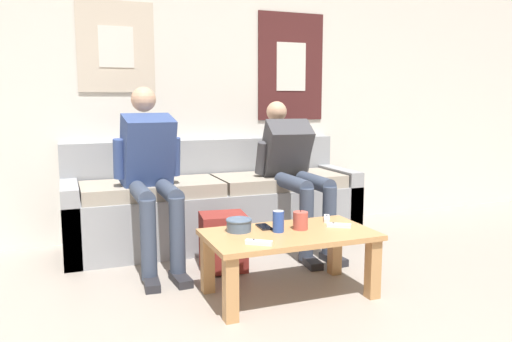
{
  "coord_description": "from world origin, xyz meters",
  "views": [
    {
      "loc": [
        -0.92,
        -1.11,
        1.13
      ],
      "look_at": [
        0.24,
        1.85,
        0.68
      ],
      "focal_mm": 35.0,
      "sensor_mm": 36.0,
      "label": 1
    }
  ],
  "objects": [
    {
      "name": "wall_back",
      "position": [
        0.0,
        3.0,
        1.28
      ],
      "size": [
        10.0,
        0.07,
        2.55
      ],
      "color": "silver",
      "rests_on": "ground_plane"
    },
    {
      "name": "couch",
      "position": [
        0.2,
        2.65,
        0.29
      ],
      "size": [
        2.3,
        0.69,
        0.8
      ],
      "color": "gray",
      "rests_on": "ground_plane"
    },
    {
      "name": "coffee_table",
      "position": [
        0.28,
        1.42,
        0.31
      ],
      "size": [
        0.97,
        0.54,
        0.38
      ],
      "color": "#B27F4C",
      "rests_on": "ground_plane"
    },
    {
      "name": "person_seated_adult",
      "position": [
        -0.36,
        2.29,
        0.67
      ],
      "size": [
        0.47,
        0.89,
        1.22
      ],
      "color": "#384256",
      "rests_on": "ground_plane"
    },
    {
      "name": "person_seated_teen",
      "position": [
        0.73,
        2.32,
        0.62
      ],
      "size": [
        0.47,
        1.01,
        1.12
      ],
      "color": "#384256",
      "rests_on": "ground_plane"
    },
    {
      "name": "backpack",
      "position": [
        0.05,
        1.98,
        0.18
      ],
      "size": [
        0.33,
        0.32,
        0.38
      ],
      "color": "maroon",
      "rests_on": "ground_plane"
    },
    {
      "name": "ceramic_bowl",
      "position": [
        0.01,
        1.55,
        0.42
      ],
      "size": [
        0.15,
        0.15,
        0.08
      ],
      "color": "#475B75",
      "rests_on": "coffee_table"
    },
    {
      "name": "pillar_candle",
      "position": [
        0.37,
        1.46,
        0.43
      ],
      "size": [
        0.09,
        0.09,
        0.12
      ],
      "color": "#B24C42",
      "rests_on": "coffee_table"
    },
    {
      "name": "drink_can_blue",
      "position": [
        0.22,
        1.45,
        0.44
      ],
      "size": [
        0.07,
        0.07,
        0.12
      ],
      "color": "#28479E",
      "rests_on": "coffee_table"
    },
    {
      "name": "game_controller_near_left",
      "position": [
        0.6,
        1.41,
        0.39
      ],
      "size": [
        0.14,
        0.11,
        0.03
      ],
      "color": "white",
      "rests_on": "coffee_table"
    },
    {
      "name": "game_controller_near_right",
      "position": [
        0.62,
        1.59,
        0.39
      ],
      "size": [
        0.1,
        0.14,
        0.03
      ],
      "color": "white",
      "rests_on": "coffee_table"
    },
    {
      "name": "game_controller_far_center",
      "position": [
        0.02,
        1.25,
        0.39
      ],
      "size": [
        0.14,
        0.11,
        0.03
      ],
      "color": "white",
      "rests_on": "coffee_table"
    },
    {
      "name": "cell_phone",
      "position": [
        0.18,
        1.57,
        0.38
      ],
      "size": [
        0.07,
        0.14,
        0.01
      ],
      "color": "black",
      "rests_on": "coffee_table"
    }
  ]
}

